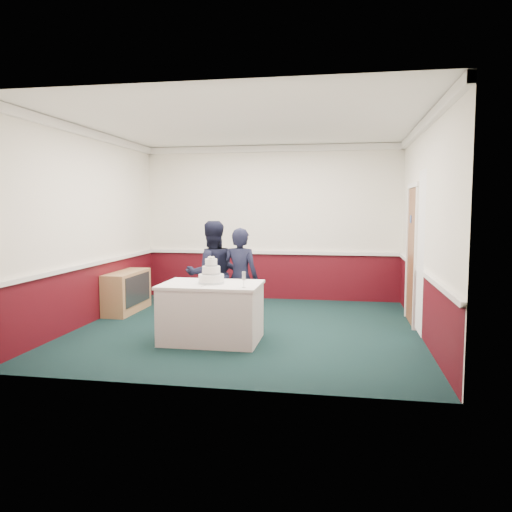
% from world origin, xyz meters
% --- Properties ---
extents(ground, '(5.00, 5.00, 0.00)m').
position_xyz_m(ground, '(0.00, 0.00, 0.00)').
color(ground, black).
rests_on(ground, ground).
extents(room_shell, '(5.00, 5.00, 3.00)m').
position_xyz_m(room_shell, '(0.08, 0.61, 1.97)').
color(room_shell, white).
rests_on(room_shell, ground).
extents(sideboard, '(0.41, 1.20, 0.70)m').
position_xyz_m(sideboard, '(-2.28, 0.82, 0.35)').
color(sideboard, '#9D7B4C').
rests_on(sideboard, ground).
extents(cake_table, '(1.32, 0.92, 0.79)m').
position_xyz_m(cake_table, '(-0.34, -0.78, 0.40)').
color(cake_table, white).
rests_on(cake_table, ground).
extents(wedding_cake, '(0.35, 0.35, 0.36)m').
position_xyz_m(wedding_cake, '(-0.34, -0.78, 0.90)').
color(wedding_cake, white).
rests_on(wedding_cake, cake_table).
extents(cake_knife, '(0.06, 0.22, 0.00)m').
position_xyz_m(cake_knife, '(-0.37, -0.98, 0.79)').
color(cake_knife, silver).
rests_on(cake_knife, cake_table).
extents(champagne_flute, '(0.05, 0.05, 0.21)m').
position_xyz_m(champagne_flute, '(0.16, -1.06, 0.93)').
color(champagne_flute, silver).
rests_on(champagne_flute, cake_table).
extents(person_man, '(0.97, 0.89, 1.60)m').
position_xyz_m(person_man, '(-0.55, 0.02, 0.80)').
color(person_man, black).
rests_on(person_man, ground).
extents(person_woman, '(0.59, 0.43, 1.51)m').
position_xyz_m(person_woman, '(-0.10, -0.02, 0.75)').
color(person_woman, black).
rests_on(person_woman, ground).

